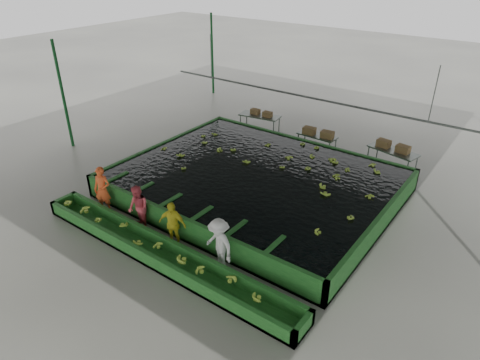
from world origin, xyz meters
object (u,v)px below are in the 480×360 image
Objects in this scene: worker_d at (219,244)px; worker_b at (138,208)px; box_stack_left at (261,115)px; box_stack_mid at (318,136)px; flotation_tank at (255,183)px; packing_table_mid at (317,143)px; packing_table_left at (260,124)px; packing_table_right at (391,160)px; worker_a at (103,190)px; worker_c at (172,224)px; box_stack_right at (393,149)px; sorting_trough at (160,253)px.

worker_b is at bearing -165.72° from worker_d.
box_stack_left is 0.81× the size of box_stack_mid.
flotation_tank is 4.91m from packing_table_mid.
box_stack_mid is at bearing -7.39° from packing_table_left.
worker_d is at bearing -101.52° from packing_table_right.
worker_a is 1.10× the size of worker_c.
worker_b is 0.77× the size of packing_table_left.
worker_b is at bearing -112.56° from flotation_tank.
box_stack_right is at bearing 146.74° from packing_table_right.
box_stack_right is at bearing 55.26° from flotation_tank.
worker_d is at bearing 16.06° from worker_b.
worker_d is (1.67, -4.30, 0.40)m from flotation_tank.
sorting_trough is 10.95m from box_stack_left.
packing_table_right is at bearing 2.53° from packing_table_mid.
worker_c is at bearing 16.06° from worker_b.
packing_table_mid is 1.54× the size of box_stack_left.
worker_b is 1.57m from worker_c.
worker_d reaches higher than worker_b.
flotation_tank is 6.22m from box_stack_right.
worker_d is 0.93× the size of packing_table_mid.
worker_c is at bearing -92.39° from box_stack_mid.
packing_table_left is at bearing 131.99° from worker_d.
packing_table_right reaches higher than packing_table_mid.
packing_table_mid is 1.26× the size of box_stack_mid.
sorting_trough is 5.92× the size of worker_d.
worker_c is at bearing -71.80° from packing_table_left.
box_stack_left is at bearing 121.87° from flotation_tank.
worker_a reaches higher than box_stack_mid.
box_stack_mid reaches higher than packing_table_mid.
worker_c is 9.22m from packing_table_mid.
worker_c reaches higher than box_stack_left.
flotation_tank is 5.74× the size of worker_a.
box_stack_left is (-3.30, 5.31, 0.49)m from flotation_tank.
worker_a is 0.84× the size of packing_table_right.
packing_table_mid is (3.47, -0.39, -0.06)m from packing_table_left.
box_stack_right is at bearing -1.84° from box_stack_left.
packing_table_right is at bearing 50.91° from worker_c.
worker_d is 9.35m from packing_table_mid.
box_stack_left is 3.50m from box_stack_mid.
worker_a is 9.61m from packing_table_left.
worker_b is (-1.79, -4.30, 0.35)m from flotation_tank.
sorting_trough is 4.82× the size of packing_table_right.
flotation_tank is 4.84× the size of packing_table_left.
flotation_tank is 6.20m from packing_table_right.
box_stack_left is (0.34, 9.61, 0.07)m from worker_a.
packing_table_mid is (0.10, 10.01, 0.16)m from sorting_trough.
flotation_tank is at bearing -124.74° from box_stack_right.
flotation_tank is 4.82× the size of packing_table_right.
box_stack_mid is (-1.50, 9.14, -0.02)m from worker_d.
packing_table_left is at bearing 122.49° from flotation_tank.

